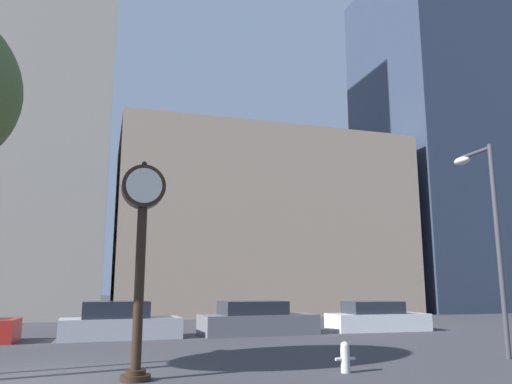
{
  "coord_description": "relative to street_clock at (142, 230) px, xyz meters",
  "views": [
    {
      "loc": [
        1.32,
        -11.83,
        1.92
      ],
      "look_at": [
        8.2,
        10.8,
        6.4
      ],
      "focal_mm": 35.0,
      "sensor_mm": 36.0,
      "label": 1
    }
  ],
  "objects": [
    {
      "name": "street_lamp_right",
      "position": [
        9.78,
        0.67,
        0.87
      ],
      "size": [
        0.36,
        1.57,
        5.96
      ],
      "color": "#38383D",
      "rests_on": "ground_plane"
    },
    {
      "name": "building_glass_modern",
      "position": [
        27.42,
        24.74,
        11.64
      ],
      "size": [
        12.11,
        12.0,
        29.54
      ],
      "color": "#2D384C",
      "rests_on": "ground_plane"
    },
    {
      "name": "car_grey",
      "position": [
        5.34,
        8.87,
        -2.58
      ],
      "size": [
        4.78,
        2.1,
        1.32
      ],
      "rotation": [
        0.0,
        0.0,
        0.05
      ],
      "color": "slate",
      "rests_on": "ground_plane"
    },
    {
      "name": "building_storefront_row",
      "position": [
        10.15,
        24.74,
        3.18
      ],
      "size": [
        20.48,
        12.0,
        12.63
      ],
      "color": "tan",
      "rests_on": "ground_plane"
    },
    {
      "name": "car_silver",
      "position": [
        -0.07,
        8.79,
        -2.56
      ],
      "size": [
        4.43,
        1.96,
        1.37
      ],
      "rotation": [
        0.0,
        0.0,
        0.04
      ],
      "color": "#BCBCC1",
      "rests_on": "ground_plane"
    },
    {
      "name": "building_tall_tower",
      "position": [
        -6.25,
        24.74,
        14.48
      ],
      "size": [
        10.96,
        12.0,
        35.23
      ],
      "color": "#ADA393",
      "rests_on": "ground_plane"
    },
    {
      "name": "car_white",
      "position": [
        10.86,
        8.94,
        -2.6
      ],
      "size": [
        4.37,
        1.87,
        1.27
      ],
      "rotation": [
        0.0,
        0.0,
        -0.03
      ],
      "color": "silver",
      "rests_on": "ground_plane"
    },
    {
      "name": "fire_hydrant_near",
      "position": [
        4.6,
        -0.4,
        -2.78
      ],
      "size": [
        0.48,
        0.21,
        0.68
      ],
      "color": "#B7B7BC",
      "rests_on": "ground_plane"
    },
    {
      "name": "street_clock",
      "position": [
        0.0,
        0.0,
        0.0
      ],
      "size": [
        0.94,
        0.63,
        4.67
      ],
      "color": "black",
      "rests_on": "ground_plane"
    },
    {
      "name": "ground_plane",
      "position": [
        -2.08,
        0.74,
        -3.13
      ],
      "size": [
        200.0,
        200.0,
        0.0
      ],
      "primitive_type": "plane",
      "color": "#38383D"
    }
  ]
}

